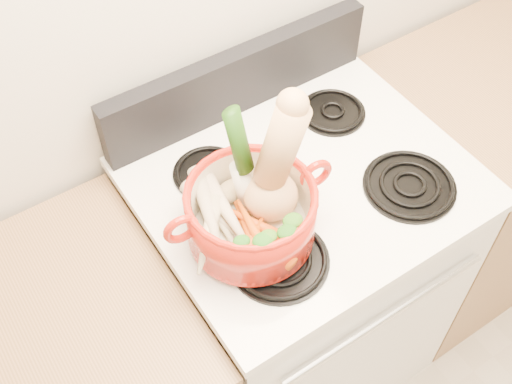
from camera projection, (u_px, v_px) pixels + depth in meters
stove_body at (296, 282)px, 1.94m from camera, size 0.76×0.65×0.92m
cooktop at (305, 182)px, 1.56m from camera, size 0.78×0.67×0.03m
control_backsplash at (238, 80)px, 1.64m from camera, size 0.76×0.05×0.18m
oven_handle at (386, 317)px, 1.51m from camera, size 0.60×0.02×0.02m
burner_front_left at (279, 259)px, 1.40m from camera, size 0.22×0.22×0.02m
burner_front_right at (410, 185)px, 1.53m from camera, size 0.22×0.22×0.02m
burner_back_left at (208, 172)px, 1.55m from camera, size 0.17×0.17×0.02m
burner_back_right at (333, 111)px, 1.68m from camera, size 0.17×0.17×0.02m
dutch_oven at (251, 214)px, 1.38m from camera, size 0.31×0.31×0.14m
pot_handle_left at (181, 229)px, 1.29m from camera, size 0.08×0.03×0.08m
pot_handle_right at (316, 174)px, 1.39m from camera, size 0.08×0.03×0.08m
squash at (272, 166)px, 1.31m from camera, size 0.23×0.19×0.33m
leek at (244, 164)px, 1.33m from camera, size 0.08×0.12×0.29m
ginger at (232, 191)px, 1.44m from camera, size 0.08×0.06×0.04m
parsnip_0 at (217, 214)px, 1.40m from camera, size 0.06×0.21×0.06m
parsnip_1 at (212, 221)px, 1.38m from camera, size 0.11×0.21×0.06m
parsnip_2 at (211, 208)px, 1.39m from camera, size 0.07×0.17×0.05m
parsnip_3 at (208, 234)px, 1.34m from camera, size 0.15×0.16×0.06m
parsnip_4 at (226, 209)px, 1.37m from camera, size 0.06×0.23×0.07m
parsnip_5 at (209, 215)px, 1.36m from camera, size 0.12×0.24×0.07m
carrot_0 at (263, 242)px, 1.36m from camera, size 0.07×0.17×0.05m
carrot_1 at (249, 233)px, 1.37m from camera, size 0.07×0.17×0.05m
carrot_2 at (255, 225)px, 1.37m from camera, size 0.11×0.18×0.05m
carrot_3 at (253, 239)px, 1.34m from camera, size 0.12×0.09×0.04m
carrot_4 at (252, 228)px, 1.35m from camera, size 0.05×0.16×0.04m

